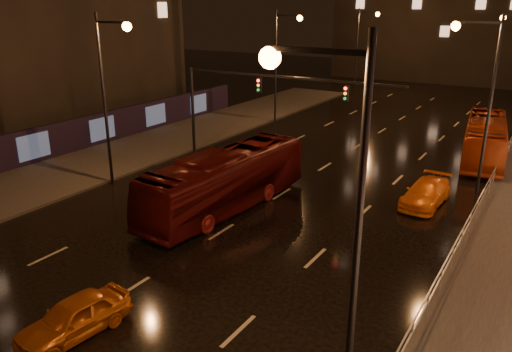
% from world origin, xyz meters
% --- Properties ---
extents(ground, '(140.00, 140.00, 0.00)m').
position_xyz_m(ground, '(0.00, 20.00, 0.00)').
color(ground, black).
rests_on(ground, ground).
extents(sidewalk_left, '(7.00, 70.00, 0.15)m').
position_xyz_m(sidewalk_left, '(-13.50, 15.00, 0.07)').
color(sidewalk_left, '#38332D').
rests_on(sidewalk_left, ground).
extents(hoarding_left, '(0.30, 46.00, 2.50)m').
position_xyz_m(hoarding_left, '(-17.20, 12.00, 1.25)').
color(hoarding_left, black).
rests_on(hoarding_left, ground).
extents(traffic_signal, '(15.31, 0.32, 6.20)m').
position_xyz_m(traffic_signal, '(-5.06, 20.00, 4.74)').
color(traffic_signal, black).
rests_on(traffic_signal, ground).
extents(streetlight_right, '(2.64, 0.50, 10.00)m').
position_xyz_m(streetlight_right, '(8.92, 2.00, 6.43)').
color(streetlight_right, black).
rests_on(streetlight_right, ground).
extents(railing_right, '(0.05, 56.00, 1.00)m').
position_xyz_m(railing_right, '(10.20, 18.00, 0.90)').
color(railing_right, '#99999E').
rests_on(railing_right, sidewalk_right).
extents(bus_red, '(3.37, 11.53, 3.17)m').
position_xyz_m(bus_red, '(-1.50, 12.57, 1.59)').
color(bus_red, '#4C0B0A').
rests_on(bus_red, ground).
extents(bus_curb, '(3.87, 10.94, 2.98)m').
position_xyz_m(bus_curb, '(8.76, 29.43, 1.49)').
color(bus_curb, '#9F310F').
rests_on(bus_curb, ground).
extents(taxi_near, '(1.99, 4.02, 1.32)m').
position_xyz_m(taxi_near, '(0.50, 1.00, 0.66)').
color(taxi_near, '#C75D12').
rests_on(taxi_near, ground).
extents(taxi_far, '(2.06, 4.63, 1.32)m').
position_xyz_m(taxi_far, '(7.45, 18.78, 0.66)').
color(taxi_far, orange).
rests_on(taxi_far, ground).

